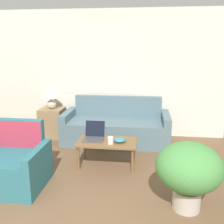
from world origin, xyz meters
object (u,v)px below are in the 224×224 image
Objects in this scene: table_lamp at (51,94)px; snack_bowl at (120,140)px; coffee_table at (107,144)px; couch at (116,128)px; armchair at (13,166)px; potted_plant at (189,169)px; cup_navy at (110,140)px; laptop at (94,135)px.

table_lamp reaches higher than snack_bowl.
coffee_table is 0.22m from snack_bowl.
table_lamp is at bearing 175.18° from couch.
armchair reaches higher than coffee_table.
coffee_table is at bearing 33.19° from armchair.
couch is at bearing 116.12° from potted_plant.
coffee_table is 1.53m from potted_plant.
armchair is at bearing -146.81° from coffee_table.
armchair is 1.43m from cup_navy.
snack_bowl is at bearing -3.00° from coffee_table.
couch is 2.21× the size of coffee_table.
coffee_table is at bearing -42.68° from table_lamp.
snack_bowl is at bearing -81.17° from couch.
cup_navy is 0.13× the size of potted_plant.
table_lamp is 3.38m from potted_plant.
table_lamp is (-0.16, 2.02, 0.63)m from armchair.
table_lamp is at bearing 136.28° from cup_navy.
couch is at bearing 57.56° from armchair.
laptop is (-0.25, -1.05, 0.19)m from couch.
potted_plant is (1.07, -2.18, 0.23)m from couch.
potted_plant is (1.09, -1.05, 0.14)m from coffee_table.
couch is 1.13m from coffee_table.
laptop is at bearing 160.88° from coffee_table.
coffee_table is 4.95× the size of snack_bowl.
cup_navy is at bearing -32.95° from laptop.
coffee_table is at bearing -19.12° from laptop.
potted_plant reaches higher than cup_navy.
table_lamp is at bearing 136.75° from potted_plant.
coffee_table is (1.35, -1.24, -0.55)m from table_lamp.
table_lamp is 0.57× the size of potted_plant.
coffee_table is at bearing 136.05° from potted_plant.
potted_plant is at bearing -40.65° from laptop.
potted_plant is at bearing -43.95° from coffee_table.
armchair is 2.12m from table_lamp.
potted_plant is at bearing -42.59° from cup_navy.
cup_navy is at bearing -43.72° from table_lamp.
couch reaches higher than coffee_table.
potted_plant is (2.28, -0.28, 0.23)m from armchair.
couch is 6.34× the size of laptop.
couch is at bearing 92.11° from cup_navy.
armchair reaches higher than snack_bowl.
coffee_table is 8.56× the size of cup_navy.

